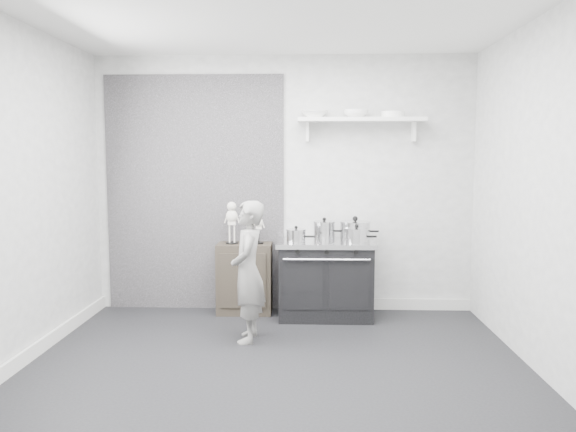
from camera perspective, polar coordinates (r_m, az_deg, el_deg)
The scene contains 15 objects.
ground at distance 4.48m, azimuth -1.39°, elevation -15.42°, with size 4.00×4.00×0.00m, color black.
room_shell at distance 4.33m, azimuth -2.51°, elevation 6.02°, with size 4.02×3.62×2.71m.
wall_shelf at distance 5.88m, azimuth 7.44°, elevation 9.57°, with size 1.30×0.26×0.24m.
stove at distance 5.78m, azimuth 3.82°, elevation -6.37°, with size 0.99×0.62×0.79m.
side_cabinet at distance 5.95m, azimuth -4.42°, elevation -6.32°, with size 0.57×0.33×0.74m, color black.
child at distance 5.01m, azimuth -4.08°, elevation -5.64°, with size 0.46×0.30×1.26m, color gray.
pot_front_left at distance 5.58m, azimuth 0.84°, elevation -2.01°, with size 0.28×0.19×0.17m.
pot_back_left at distance 5.79m, azimuth 3.70°, elevation -1.44°, with size 0.31×0.23×0.23m.
pot_back_right at distance 5.79m, azimuth 6.83°, elevation -1.46°, with size 0.40×0.32×0.24m.
pot_front_right at distance 5.56m, azimuth 6.98°, elevation -1.99°, with size 0.31×0.22×0.19m.
skeleton_full at distance 5.86m, azimuth -5.73°, elevation -0.35°, with size 0.14×0.09×0.51m, color silver, non-canonical shape.
skeleton_torso at distance 5.84m, azimuth -3.00°, elevation -0.95°, with size 0.11×0.07×0.39m, color silver, non-canonical shape.
bowl_large at distance 5.85m, azimuth 2.70°, elevation 10.29°, with size 0.28×0.28×0.07m, color white.
bowl_small at distance 5.87m, azimuth 6.92°, elevation 10.28°, with size 0.25×0.25×0.08m, color white.
plate_stack at distance 5.92m, azimuth 10.60°, elevation 10.10°, with size 0.24×0.24×0.06m, color white.
Camera 1 is at (0.24, -4.17, 1.64)m, focal length 35.00 mm.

